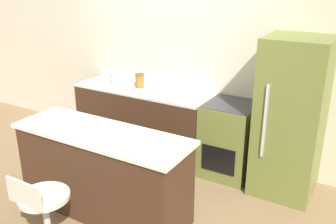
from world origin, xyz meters
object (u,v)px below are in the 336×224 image
Objects in this scene: refrigerator at (291,118)px; stool_chair at (44,212)px; kettle at (117,76)px; oven_range at (229,139)px; mixing_bowl at (161,87)px.

stool_chair is at bearing -126.82° from refrigerator.
kettle is at bearing 110.98° from stool_chair.
kettle is at bearing 179.03° from oven_range.
kettle is 1.07× the size of mixing_bowl.
refrigerator is at bearing -1.36° from kettle.
mixing_bowl is (0.70, 0.00, -0.05)m from kettle.
oven_range reaches higher than stool_chair.
refrigerator reaches higher than stool_chair.
mixing_bowl is (-0.98, 0.03, 0.49)m from oven_range.
refrigerator is at bearing -1.94° from mixing_bowl.
oven_range is 1.76m from kettle.
mixing_bowl reaches higher than oven_range.
stool_chair is (-1.55, -2.07, -0.48)m from refrigerator.
refrigerator is 7.97× the size of mixing_bowl.
stool_chair is (-0.86, -2.10, -0.06)m from oven_range.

